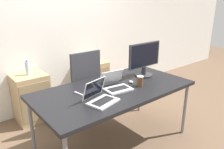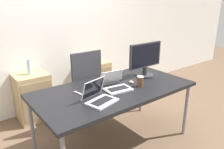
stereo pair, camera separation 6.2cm
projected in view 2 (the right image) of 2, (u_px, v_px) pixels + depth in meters
ground_plane at (114, 142)px, 2.77m from camera, size 14.00×14.00×0.00m
wall_back at (58, 28)px, 3.45m from camera, size 10.00×0.05×2.60m
desk at (114, 91)px, 2.54m from camera, size 1.84×0.94×0.75m
office_chair at (81, 95)px, 3.16m from camera, size 0.56×0.56×1.08m
cabinet_left at (33, 97)px, 3.23m from camera, size 0.46×0.42×0.71m
cabinet_right at (94, 81)px, 3.86m from camera, size 0.46×0.42×0.71m
water_bottle at (29, 68)px, 3.09m from camera, size 0.06×0.06×0.21m
laptop_left at (116, 85)px, 2.49m from camera, size 0.32×0.34×0.20m
laptop_right at (99, 97)px, 2.17m from camera, size 0.34×0.33×0.22m
monitor at (145, 59)px, 2.86m from camera, size 0.54×0.24×0.45m
mouse at (131, 82)px, 2.66m from camera, size 0.04×0.06×0.03m
coffee_cup_white at (119, 76)px, 2.80m from camera, size 0.08×0.08×0.09m
coffee_cup_brown at (140, 81)px, 2.55m from camera, size 0.08×0.08×0.12m
scissors at (78, 93)px, 2.37m from camera, size 0.06×0.17×0.01m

